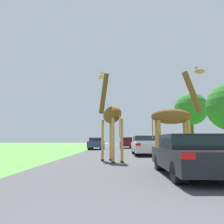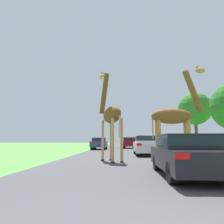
# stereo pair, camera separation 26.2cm
# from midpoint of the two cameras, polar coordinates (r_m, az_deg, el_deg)

# --- Properties ---
(road) EXTENTS (8.24, 120.00, 0.00)m
(road) POSITION_cam_midpoint_polar(r_m,az_deg,el_deg) (30.77, 2.73, -10.09)
(road) COLOR #424244
(road) RESTS_ON ground
(giraffe_near_road) EXTENTS (1.67, 2.57, 5.34)m
(giraffe_near_road) POSITION_cam_midpoint_polar(r_m,az_deg,el_deg) (10.91, -1.20, -0.48)
(giraffe_near_road) COLOR tan
(giraffe_near_road) RESTS_ON ground
(giraffe_companion) EXTENTS (3.04, 0.83, 5.19)m
(giraffe_companion) POSITION_cam_midpoint_polar(r_m,az_deg,el_deg) (11.10, 17.01, -1.40)
(giraffe_companion) COLOR #B77F3D
(giraffe_companion) RESTS_ON ground
(car_lead_maroon) EXTENTS (1.82, 3.93, 1.31)m
(car_lead_maroon) POSITION_cam_midpoint_polar(r_m,az_deg,el_deg) (6.96, 20.50, -11.05)
(car_lead_maroon) COLOR black
(car_lead_maroon) RESTS_ON ground
(car_queue_right) EXTENTS (1.75, 4.17, 1.49)m
(car_queue_right) POSITION_cam_midpoint_polar(r_m,az_deg,el_deg) (28.24, 3.77, -8.66)
(car_queue_right) COLOR maroon
(car_queue_right) RESTS_ON ground
(car_queue_left) EXTENTS (1.70, 4.52, 1.38)m
(car_queue_left) POSITION_cam_midpoint_polar(r_m,az_deg,el_deg) (21.59, 9.91, -8.92)
(car_queue_left) COLOR #144C28
(car_queue_left) RESTS_ON ground
(car_far_ahead) EXTENTS (1.93, 4.59, 1.53)m
(car_far_ahead) POSITION_cam_midpoint_polar(r_m,az_deg,el_deg) (15.69, 9.08, -9.09)
(car_far_ahead) COLOR silver
(car_far_ahead) RESTS_ON ground
(car_verge_right) EXTENTS (1.74, 4.05, 1.41)m
(car_verge_right) POSITION_cam_midpoint_polar(r_m,az_deg,el_deg) (24.63, -4.77, -8.83)
(car_verge_right) COLOR navy
(car_verge_right) RESTS_ON ground
(tree_right_cluster) EXTENTS (5.11, 5.11, 8.57)m
(tree_right_cluster) POSITION_cam_midpoint_polar(r_m,az_deg,el_deg) (33.86, 21.42, 0.81)
(tree_right_cluster) COLOR brown
(tree_right_cluster) RESTS_ON ground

